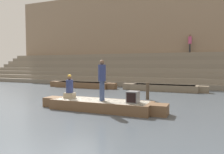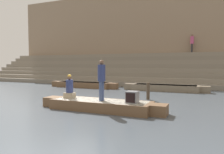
{
  "view_description": "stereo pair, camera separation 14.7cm",
  "coord_description": "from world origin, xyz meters",
  "views": [
    {
      "loc": [
        5.22,
        -9.06,
        1.89
      ],
      "look_at": [
        1.38,
        0.22,
        1.31
      ],
      "focal_mm": 35.0,
      "sensor_mm": 36.0,
      "label": 1
    },
    {
      "loc": [
        5.35,
        -9.01,
        1.89
      ],
      "look_at": [
        1.38,
        0.22,
        1.31
      ],
      "focal_mm": 35.0,
      "sensor_mm": 36.0,
      "label": 2
    }
  ],
  "objects": [
    {
      "name": "rowboat_main",
      "position": [
        1.38,
        -0.98,
        0.22
      ],
      "size": [
        5.44,
        1.4,
        0.41
      ],
      "rotation": [
        0.0,
        0.0,
        -0.02
      ],
      "color": "brown",
      "rests_on": "ground"
    },
    {
      "name": "ground_plane",
      "position": [
        0.0,
        0.0,
        0.0
      ],
      "size": [
        120.0,
        120.0,
        0.0
      ],
      "primitive_type": "plane",
      "color": "#4C5660"
    },
    {
      "name": "moored_boat_distant",
      "position": [
        2.7,
        6.59,
        0.24
      ],
      "size": [
        5.93,
        1.06,
        0.45
      ],
      "rotation": [
        0.0,
        0.0,
        -0.05
      ],
      "color": "#756651",
      "rests_on": "ground"
    },
    {
      "name": "person_on_steps",
      "position": [
        4.05,
        13.75,
        4.07
      ],
      "size": [
        0.33,
        0.33,
        1.76
      ],
      "rotation": [
        0.0,
        0.0,
        2.86
      ],
      "color": "#28282D",
      "rests_on": "ghat_steps"
    },
    {
      "name": "person_rowing",
      "position": [
        -0.16,
        -0.96,
        0.83
      ],
      "size": [
        0.44,
        0.34,
        1.05
      ],
      "rotation": [
        0.0,
        0.0,
        0.06
      ],
      "color": "gray",
      "rests_on": "rowboat_main"
    },
    {
      "name": "moored_boat_shore",
      "position": [
        -3.82,
        6.37,
        0.24
      ],
      "size": [
        5.94,
        1.06,
        0.45
      ],
      "rotation": [
        0.0,
        0.0,
        0.01
      ],
      "color": "brown",
      "rests_on": "ground"
    },
    {
      "name": "ghat_steps",
      "position": [
        0.0,
        12.03,
        1.08
      ],
      "size": [
        36.0,
        5.9,
        3.05
      ],
      "color": "gray",
      "rests_on": "ground"
    },
    {
      "name": "person_standing",
      "position": [
        1.47,
        -1.07,
        1.37
      ],
      "size": [
        0.31,
        0.31,
        1.66
      ],
      "rotation": [
        0.0,
        0.0,
        0.07
      ],
      "color": "#3D4C75",
      "rests_on": "rowboat_main"
    },
    {
      "name": "back_wall",
      "position": [
        0.0,
        14.72,
        4.96
      ],
      "size": [
        34.2,
        1.28,
        9.98
      ],
      "color": "#937A60",
      "rests_on": "ground"
    },
    {
      "name": "mooring_post",
      "position": [
        2.54,
        2.41,
        0.45
      ],
      "size": [
        0.18,
        0.18,
        0.91
      ],
      "primitive_type": "cylinder",
      "color": "#473828",
      "rests_on": "ground"
    },
    {
      "name": "tv_set",
      "position": [
        2.77,
        -1.03,
        0.63
      ],
      "size": [
        0.44,
        0.47,
        0.45
      ],
      "rotation": [
        0.0,
        0.0,
        0.02
      ],
      "color": "slate",
      "rests_on": "rowboat_main"
    }
  ]
}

